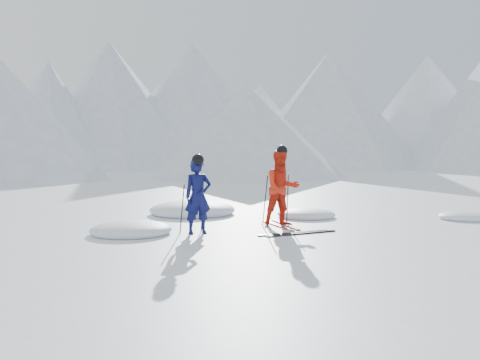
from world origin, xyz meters
TOP-DOWN VIEW (x-y plane):
  - ground at (0.00, 0.00)m, footprint 160.00×160.00m
  - mountain_range at (5.71, 35.31)m, footprint 106.15×62.94m
  - skier_blue at (-3.16, 0.36)m, footprint 0.65×0.50m
  - skier_red at (-0.97, 0.26)m, footprint 1.03×0.91m
  - pole_blue_left at (-3.46, 0.51)m, footprint 0.11×0.08m
  - pole_blue_right at (-2.91, 0.61)m, footprint 0.11×0.07m
  - pole_red_left at (-1.27, 0.51)m, footprint 0.12×0.09m
  - pole_red_right at (-0.67, 0.41)m, footprint 0.12×0.08m
  - ski_worn_left at (-1.09, 0.26)m, footprint 0.55×1.66m
  - ski_worn_right at (-0.85, 0.26)m, footprint 0.66×1.63m
  - ski_loose_a at (-1.50, -0.80)m, footprint 1.69×0.36m
  - ski_loose_b at (-1.40, -0.95)m, footprint 1.70×0.30m
  - snow_lumps at (-1.37, 2.20)m, footprint 9.54×6.79m

SIDE VIEW (x-z plane):
  - ground at x=0.00m, z-range 0.00..0.00m
  - snow_lumps at x=-1.37m, z-range -0.26..0.26m
  - ski_worn_left at x=-1.09m, z-range 0.00..0.03m
  - ski_worn_right at x=-0.85m, z-range 0.00..0.03m
  - ski_loose_a at x=-1.50m, z-range 0.00..0.03m
  - ski_loose_b at x=-1.40m, z-range 0.00..0.03m
  - pole_blue_left at x=-3.46m, z-range 0.00..1.05m
  - pole_blue_right at x=-2.91m, z-range 0.00..1.05m
  - pole_red_left at x=-1.27m, z-range 0.00..1.19m
  - pole_red_right at x=-0.67m, z-range 0.00..1.19m
  - skier_blue at x=-3.16m, z-range 0.00..1.58m
  - skier_red at x=-0.97m, z-range 0.00..1.78m
  - mountain_range at x=5.71m, z-range -1.04..14.49m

